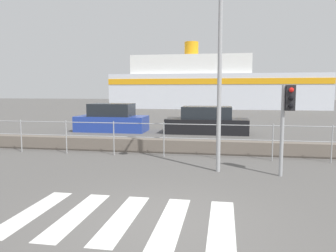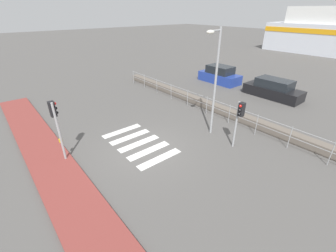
% 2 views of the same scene
% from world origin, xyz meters
% --- Properties ---
extents(ground_plane, '(160.00, 160.00, 0.00)m').
position_xyz_m(ground_plane, '(0.00, 0.00, 0.00)').
color(ground_plane, '#565451').
extents(crosswalk, '(4.05, 2.40, 0.01)m').
position_xyz_m(crosswalk, '(-0.65, 0.00, 0.00)').
color(crosswalk, silver).
rests_on(crosswalk, ground_plane).
extents(seawall, '(22.47, 0.55, 0.50)m').
position_xyz_m(seawall, '(0.00, 6.48, 0.25)').
color(seawall, '#6B6056').
rests_on(seawall, ground_plane).
extents(harbor_fence, '(20.26, 0.04, 1.23)m').
position_xyz_m(harbor_fence, '(-0.00, 5.60, 0.81)').
color(harbor_fence, '#9EA0A3').
rests_on(harbor_fence, ground_plane).
extents(traffic_light_far, '(0.34, 0.32, 2.48)m').
position_xyz_m(traffic_light_far, '(2.82, 3.59, 1.82)').
color(traffic_light_far, '#9EA0A3').
rests_on(traffic_light_far, ground_plane).
extents(streetlamp, '(0.32, 0.99, 5.63)m').
position_xyz_m(streetlamp, '(1.01, 3.65, 3.51)').
color(streetlamp, '#9EA0A3').
rests_on(streetlamp, ground_plane).
extents(ferry_boat, '(27.13, 6.24, 8.60)m').
position_xyz_m(ferry_boat, '(-0.66, 37.83, 2.90)').
color(ferry_boat, silver).
rests_on(ferry_boat, ground_plane).
extents(parked_car_blue, '(3.98, 1.80, 1.59)m').
position_xyz_m(parked_car_blue, '(-5.20, 12.29, 0.68)').
color(parked_car_blue, '#233D9E').
rests_on(parked_car_blue, ground_plane).
extents(parked_car_black, '(4.42, 1.77, 1.47)m').
position_xyz_m(parked_car_black, '(0.22, 12.29, 0.62)').
color(parked_car_black, black).
rests_on(parked_car_black, ground_plane).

